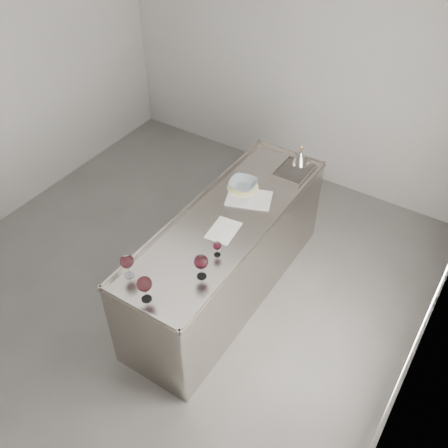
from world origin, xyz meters
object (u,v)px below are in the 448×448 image
Objects in this scene: wine_glass_left at (127,262)px; notebook at (249,198)px; wine_glass_right at (201,262)px; wine_funnel at (300,158)px; wine_glass_middle at (144,285)px; counter at (227,256)px; wine_glass_small at (217,246)px; ceramic_bowl at (243,184)px.

notebook is at bearing 77.37° from wine_glass_left.
wine_glass_right reaches higher than notebook.
wine_funnel reaches higher than wine_glass_right.
wine_glass_right is at bearing -88.68° from wine_funnel.
counter is at bearing 89.21° from wine_glass_middle.
wine_glass_small is (0.17, -0.42, 0.57)m from counter.
wine_glass_middle is at bearing -86.59° from ceramic_bowl.
wine_funnel is (0.17, 2.16, -0.09)m from wine_glass_middle.
counter is 1.25m from wine_glass_middle.
ceramic_bowl is (-0.27, 0.85, -0.05)m from wine_glass_small.
counter is at bearing -98.24° from wine_funnel.
wine_glass_left is 0.28m from wine_glass_middle.
wine_funnel is (-0.01, 1.50, -0.03)m from wine_glass_small.
wine_glass_small is 0.54× the size of ceramic_bowl.
wine_funnel reaches higher than wine_glass_left.
wine_funnel reaches higher than notebook.
wine_glass_right reaches higher than counter.
wine_glass_middle reaches higher than ceramic_bowl.
notebook is 0.16m from ceramic_bowl.
wine_glass_middle is (-0.01, -1.08, 0.62)m from counter.
wine_glass_small is 0.60× the size of wine_funnel.
notebook is 2.05× the size of wine_funnel.
wine_funnel is at bearing 91.32° from wine_glass_right.
wine_glass_middle is 0.96× the size of wine_funnel.
counter is 0.68m from ceramic_bowl.
wine_glass_left is 0.91× the size of wine_funnel.
wine_glass_left is at bearing -123.21° from notebook.
wine_glass_left is at bearing -128.76° from wine_glass_small.
wine_glass_right is (0.21, 0.40, -0.00)m from wine_glass_middle.
wine_glass_left is at bearing -148.03° from wine_glass_right.
wine_glass_left is at bearing -105.65° from counter.
counter is 10.92× the size of wine_glass_middle.
wine_glass_middle is 0.47× the size of notebook.
wine_glass_middle is 0.87× the size of ceramic_bowl.
wine_glass_small reaches higher than ceramic_bowl.
wine_glass_middle is (0.26, -0.11, 0.01)m from wine_glass_left.
wine_funnel is at bearing 78.19° from wine_glass_left.
wine_glass_right is 0.85× the size of ceramic_bowl.
wine_glass_right is 0.94× the size of wine_funnel.
ceramic_bowl is 0.70m from wine_funnel.
wine_glass_right is at bearing 31.97° from wine_glass_left.
wine_glass_left is 0.45× the size of notebook.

